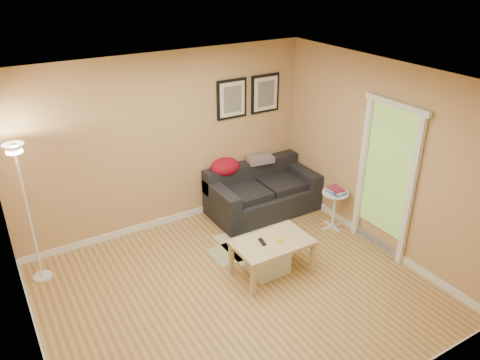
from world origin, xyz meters
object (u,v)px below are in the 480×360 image
(sofa, at_px, (263,191))
(coffee_table, at_px, (272,257))
(floor_lamp, at_px, (30,219))
(side_table, at_px, (334,210))
(storage_bin, at_px, (268,262))
(book_stack, at_px, (336,190))

(sofa, bearing_deg, coffee_table, -119.21)
(coffee_table, height_order, floor_lamp, floor_lamp)
(side_table, bearing_deg, floor_lamp, 166.31)
(storage_bin, height_order, floor_lamp, floor_lamp)
(coffee_table, xyz_separation_m, storage_bin, (-0.02, 0.04, -0.09))
(book_stack, bearing_deg, coffee_table, -175.04)
(floor_lamp, bearing_deg, side_table, -13.69)
(coffee_table, height_order, side_table, side_table)
(side_table, bearing_deg, book_stack, -113.65)
(sofa, relative_size, floor_lamp, 0.92)
(sofa, xyz_separation_m, book_stack, (0.63, -0.97, 0.27))
(storage_bin, xyz_separation_m, book_stack, (1.46, 0.41, 0.49))
(storage_bin, bearing_deg, book_stack, 15.72)
(coffee_table, height_order, storage_bin, coffee_table)
(coffee_table, relative_size, floor_lamp, 0.53)
(sofa, xyz_separation_m, floor_lamp, (-3.38, 0.02, 0.50))
(side_table, xyz_separation_m, book_stack, (-0.01, -0.01, 0.34))
(coffee_table, distance_m, side_table, 1.51)
(storage_bin, distance_m, book_stack, 1.59)
(sofa, distance_m, side_table, 1.16)
(sofa, bearing_deg, book_stack, -56.93)
(sofa, relative_size, coffee_table, 1.73)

